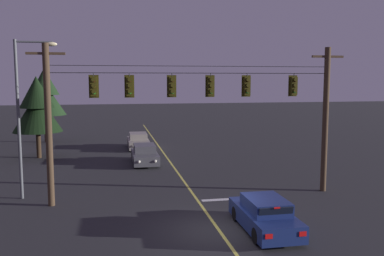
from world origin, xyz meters
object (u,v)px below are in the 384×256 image
object	(u,v)px
traffic_light_centre	(172,86)
traffic_light_left_inner	(130,86)
traffic_light_leftmost	(94,86)
traffic_light_right_inner	(211,86)
car_oncoming_trailing	(138,141)
traffic_light_far_right	(294,86)
tree_verge_far	(45,94)
car_waiting_near_lane	(265,215)
traffic_light_rightmost	(247,86)
tree_verge_near	(37,107)
car_oncoming_lead	(145,155)
street_lamp_corner	(24,105)

from	to	relation	value
traffic_light_centre	traffic_light_left_inner	bearing A→B (deg)	180.00
traffic_light_leftmost	traffic_light_right_inner	size ratio (longest dim) A/B	1.00
traffic_light_leftmost	traffic_light_left_inner	bearing A→B (deg)	0.00
traffic_light_centre	traffic_light_right_inner	bearing A→B (deg)	0.00
traffic_light_centre	car_oncoming_trailing	bearing A→B (deg)	92.53
traffic_light_far_right	tree_verge_far	distance (m)	27.12
traffic_light_left_inner	car_waiting_near_lane	bearing A→B (deg)	-45.34
traffic_light_rightmost	traffic_light_far_right	world-z (taller)	same
traffic_light_rightmost	tree_verge_near	world-z (taller)	traffic_light_rightmost
car_oncoming_trailing	tree_verge_near	size ratio (longest dim) A/B	0.69
tree_verge_far	traffic_light_left_inner	bearing A→B (deg)	-71.69
traffic_light_right_inner	car_oncoming_trailing	size ratio (longest dim) A/B	0.28
traffic_light_left_inner	tree_verge_near	distance (m)	15.00
car_waiting_near_lane	tree_verge_near	bearing A→B (deg)	122.33
car_oncoming_trailing	tree_verge_near	distance (m)	9.19
traffic_light_centre	car_waiting_near_lane	xyz separation A→B (m)	(3.04, -5.22, -5.18)
traffic_light_leftmost	car_oncoming_trailing	xyz separation A→B (m)	(3.12, 16.38, -5.18)
traffic_light_centre	tree_verge_near	world-z (taller)	traffic_light_centre
traffic_light_centre	tree_verge_near	xyz separation A→B (m)	(-8.72, 13.35, -1.80)
traffic_light_centre	tree_verge_far	size ratio (longest dim) A/B	0.17
traffic_light_leftmost	car_oncoming_trailing	bearing A→B (deg)	79.22
traffic_light_centre	traffic_light_rightmost	distance (m)	3.94
car_oncoming_lead	tree_verge_far	bearing A→B (deg)	125.02
traffic_light_rightmost	car_oncoming_lead	world-z (taller)	traffic_light_rightmost
traffic_light_leftmost	street_lamp_corner	world-z (taller)	street_lamp_corner
traffic_light_rightmost	street_lamp_corner	world-z (taller)	street_lamp_corner
tree_verge_near	car_oncoming_trailing	bearing A→B (deg)	20.76
car_oncoming_trailing	tree_verge_far	bearing A→B (deg)	147.35
traffic_light_far_right	car_waiting_near_lane	bearing A→B (deg)	-123.91
traffic_light_leftmost	traffic_light_right_inner	xyz separation A→B (m)	(5.84, 0.00, 0.00)
traffic_light_right_inner	traffic_light_rightmost	xyz separation A→B (m)	(1.94, 0.00, 0.00)
traffic_light_leftmost	traffic_light_far_right	size ratio (longest dim) A/B	1.00
car_oncoming_lead	street_lamp_corner	bearing A→B (deg)	-130.17
traffic_light_right_inner	traffic_light_rightmost	distance (m)	1.94
car_waiting_near_lane	car_oncoming_lead	distance (m)	15.21
traffic_light_leftmost	street_lamp_corner	distance (m)	4.00
traffic_light_far_right	tree_verge_far	bearing A→B (deg)	125.99
street_lamp_corner	tree_verge_near	xyz separation A→B (m)	(-1.33, 11.75, -0.86)
traffic_light_leftmost	car_oncoming_lead	size ratio (longest dim) A/B	0.28
traffic_light_right_inner	car_oncoming_lead	distance (m)	11.17
traffic_light_left_inner	tree_verge_far	size ratio (longest dim) A/B	0.17
car_oncoming_lead	tree_verge_near	world-z (taller)	tree_verge_near
traffic_light_far_right	car_waiting_near_lane	world-z (taller)	traffic_light_far_right
car_oncoming_trailing	traffic_light_left_inner	bearing A→B (deg)	-94.87
traffic_light_rightmost	tree_verge_far	xyz separation A→B (m)	(-13.32, 21.93, -1.09)
car_oncoming_lead	tree_verge_far	world-z (taller)	tree_verge_far
traffic_light_left_inner	street_lamp_corner	xyz separation A→B (m)	(-5.26, 1.60, -0.94)
traffic_light_centre	traffic_light_leftmost	bearing A→B (deg)	180.00
traffic_light_centre	tree_verge_near	size ratio (longest dim) A/B	0.19
traffic_light_left_inner	car_waiting_near_lane	world-z (taller)	traffic_light_left_inner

